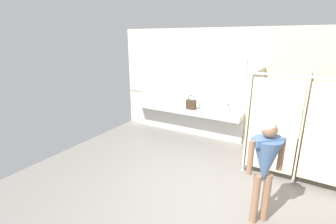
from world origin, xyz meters
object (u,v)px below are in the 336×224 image
(person_standing, at_px, (265,161))
(paper_cup, at_px, (212,110))
(handbag, at_px, (191,104))
(soap_dispenser, at_px, (228,108))

(person_standing, distance_m, paper_cup, 2.95)
(handbag, height_order, paper_cup, handbag)
(person_standing, bearing_deg, handbag, 133.24)
(handbag, height_order, soap_dispenser, handbag)
(handbag, xyz_separation_m, paper_cup, (0.57, 0.03, -0.09))
(person_standing, bearing_deg, paper_cup, 124.72)
(person_standing, distance_m, soap_dispenser, 3.00)
(person_standing, relative_size, paper_cup, 17.52)
(person_standing, relative_size, handbag, 4.18)
(paper_cup, bearing_deg, soap_dispenser, 36.97)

